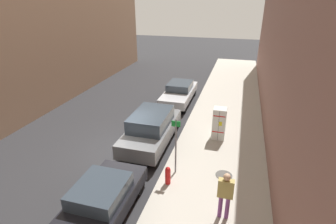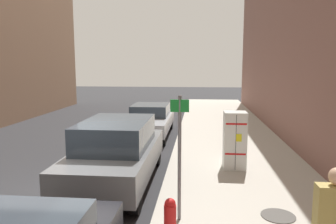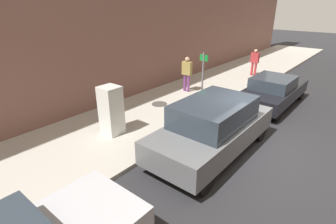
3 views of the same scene
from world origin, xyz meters
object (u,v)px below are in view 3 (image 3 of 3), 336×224
discarded_refrigerator (111,110)px  pedestrian_standing_near (187,72)px  street_sign_post (202,81)px  fire_hydrant (213,100)px  parked_suv_gray (213,127)px  parked_sedan_dark (273,91)px  pedestrian_walking_far (255,61)px

discarded_refrigerator → pedestrian_standing_near: 5.50m
street_sign_post → fire_hydrant: (0.11, 0.79, -1.01)m
fire_hydrant → street_sign_post: bearing=-98.2°
fire_hydrant → parked_suv_gray: size_ratio=0.16×
fire_hydrant → parked_sedan_dark: parked_sedan_dark is taller
fire_hydrant → parked_sedan_dark: size_ratio=0.17×
pedestrian_standing_near → pedestrian_walking_far: bearing=-96.8°
parked_suv_gray → parked_sedan_dark: 5.32m
parked_suv_gray → parked_sedan_dark: (0.00, 5.32, -0.19)m
fire_hydrant → parked_sedan_dark: (1.72, 2.34, 0.19)m
street_sign_post → fire_hydrant: 1.29m
pedestrian_standing_near → parked_sedan_dark: bearing=-155.7°
street_sign_post → pedestrian_walking_far: street_sign_post is taller
pedestrian_standing_near → parked_sedan_dark: 4.19m
street_sign_post → parked_suv_gray: 2.93m
discarded_refrigerator → parked_sedan_dark: 7.37m
street_sign_post → pedestrian_standing_near: (-2.17, 1.97, -0.36)m
pedestrian_walking_far → pedestrian_standing_near: pedestrian_standing_near is taller
street_sign_post → parked_sedan_dark: 3.72m
discarded_refrigerator → parked_sedan_dark: (3.27, 6.60, -0.27)m
discarded_refrigerator → parked_sedan_dark: discarded_refrigerator is taller
pedestrian_walking_far → street_sign_post: bearing=-170.5°
discarded_refrigerator → fire_hydrant: (1.56, 4.27, -0.46)m
fire_hydrant → parked_suv_gray: 3.46m
street_sign_post → pedestrian_walking_far: size_ratio=1.53×
parked_suv_gray → fire_hydrant: bearing=119.9°
pedestrian_walking_far → fire_hydrant: bearing=-168.8°
street_sign_post → parked_sedan_dark: size_ratio=0.56×
parked_sedan_dark → street_sign_post: bearing=-120.4°
parked_suv_gray → parked_sedan_dark: size_ratio=1.06×
discarded_refrigerator → fire_hydrant: bearing=69.9°
fire_hydrant → pedestrian_standing_near: pedestrian_standing_near is taller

